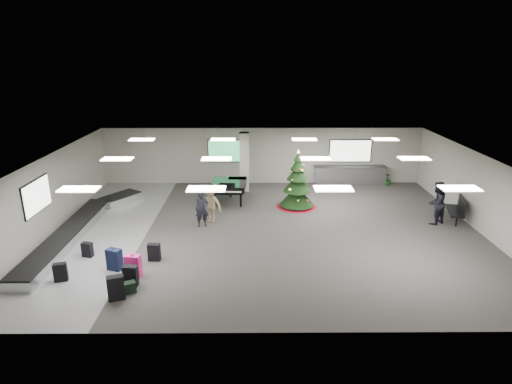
{
  "coord_description": "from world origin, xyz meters",
  "views": [
    {
      "loc": [
        -0.53,
        -16.8,
        7.22
      ],
      "look_at": [
        -0.4,
        1.0,
        1.4
      ],
      "focal_mm": 30.0,
      "sensor_mm": 36.0,
      "label": 1
    }
  ],
  "objects_px": {
    "baggage_carousel": "(80,227)",
    "service_counter": "(350,175)",
    "grand_piano": "(229,186)",
    "potted_plant_left": "(301,178)",
    "bench": "(458,208)",
    "pink_suitcase": "(133,266)",
    "traveler_b": "(211,204)",
    "potted_plant_right": "(387,179)",
    "traveler_bench": "(436,203)",
    "traveler_a": "(202,209)",
    "christmas_tree": "(297,187)"
  },
  "relations": [
    {
      "from": "grand_piano",
      "to": "potted_plant_left",
      "type": "height_order",
      "value": "grand_piano"
    },
    {
      "from": "traveler_a",
      "to": "potted_plant_left",
      "type": "bearing_deg",
      "value": 37.35
    },
    {
      "from": "pink_suitcase",
      "to": "bench",
      "type": "relative_size",
      "value": 0.46
    },
    {
      "from": "bench",
      "to": "traveler_a",
      "type": "relative_size",
      "value": 1.14
    },
    {
      "from": "bench",
      "to": "traveler_a",
      "type": "bearing_deg",
      "value": -160.95
    },
    {
      "from": "baggage_carousel",
      "to": "bench",
      "type": "distance_m",
      "value": 16.5
    },
    {
      "from": "traveler_b",
      "to": "grand_piano",
      "type": "bearing_deg",
      "value": 100.63
    },
    {
      "from": "grand_piano",
      "to": "potted_plant_right",
      "type": "relative_size",
      "value": 3.14
    },
    {
      "from": "service_counter",
      "to": "traveler_a",
      "type": "relative_size",
      "value": 2.59
    },
    {
      "from": "baggage_carousel",
      "to": "potted_plant_right",
      "type": "xyz_separation_m",
      "value": [
        14.96,
        6.57,
        0.14
      ]
    },
    {
      "from": "potted_plant_right",
      "to": "bench",
      "type": "bearing_deg",
      "value": -74.69
    },
    {
      "from": "pink_suitcase",
      "to": "traveler_bench",
      "type": "relative_size",
      "value": 0.42
    },
    {
      "from": "traveler_b",
      "to": "christmas_tree",
      "type": "bearing_deg",
      "value": 50.49
    },
    {
      "from": "grand_piano",
      "to": "bench",
      "type": "distance_m",
      "value": 10.69
    },
    {
      "from": "bench",
      "to": "traveler_bench",
      "type": "xyz_separation_m",
      "value": [
        -1.14,
        -0.32,
        0.36
      ]
    },
    {
      "from": "traveler_bench",
      "to": "potted_plant_left",
      "type": "relative_size",
      "value": 2.31
    },
    {
      "from": "baggage_carousel",
      "to": "potted_plant_left",
      "type": "relative_size",
      "value": 11.58
    },
    {
      "from": "baggage_carousel",
      "to": "traveler_a",
      "type": "distance_m",
      "value": 5.16
    },
    {
      "from": "baggage_carousel",
      "to": "christmas_tree",
      "type": "distance_m",
      "value": 9.97
    },
    {
      "from": "bench",
      "to": "traveler_a",
      "type": "distance_m",
      "value": 11.37
    },
    {
      "from": "traveler_b",
      "to": "baggage_carousel",
      "type": "bearing_deg",
      "value": -143.67
    },
    {
      "from": "baggage_carousel",
      "to": "service_counter",
      "type": "xyz_separation_m",
      "value": [
        12.84,
        6.73,
        0.33
      ]
    },
    {
      "from": "pink_suitcase",
      "to": "potted_plant_right",
      "type": "height_order",
      "value": "pink_suitcase"
    },
    {
      "from": "pink_suitcase",
      "to": "traveler_a",
      "type": "height_order",
      "value": "traveler_a"
    },
    {
      "from": "baggage_carousel",
      "to": "service_counter",
      "type": "distance_m",
      "value": 14.5
    },
    {
      "from": "service_counter",
      "to": "pink_suitcase",
      "type": "distance_m",
      "value": 14.25
    },
    {
      "from": "baggage_carousel",
      "to": "christmas_tree",
      "type": "height_order",
      "value": "christmas_tree"
    },
    {
      "from": "potted_plant_left",
      "to": "service_counter",
      "type": "bearing_deg",
      "value": 4.38
    },
    {
      "from": "baggage_carousel",
      "to": "traveler_a",
      "type": "height_order",
      "value": "traveler_a"
    },
    {
      "from": "baggage_carousel",
      "to": "traveler_bench",
      "type": "height_order",
      "value": "traveler_bench"
    },
    {
      "from": "traveler_b",
      "to": "potted_plant_right",
      "type": "height_order",
      "value": "traveler_b"
    },
    {
      "from": "christmas_tree",
      "to": "potted_plant_right",
      "type": "xyz_separation_m",
      "value": [
        5.5,
        3.51,
        -0.63
      ]
    },
    {
      "from": "baggage_carousel",
      "to": "bench",
      "type": "bearing_deg",
      "value": 3.91
    },
    {
      "from": "bench",
      "to": "traveler_bench",
      "type": "height_order",
      "value": "traveler_bench"
    },
    {
      "from": "bench",
      "to": "traveler_b",
      "type": "relative_size",
      "value": 1.06
    },
    {
      "from": "traveler_a",
      "to": "bench",
      "type": "bearing_deg",
      "value": -10.19
    },
    {
      "from": "service_counter",
      "to": "bench",
      "type": "bearing_deg",
      "value": -57.21
    },
    {
      "from": "traveler_b",
      "to": "potted_plant_right",
      "type": "relative_size",
      "value": 2.38
    },
    {
      "from": "traveler_a",
      "to": "potted_plant_right",
      "type": "xyz_separation_m",
      "value": [
        9.86,
        6.01,
        -0.43
      ]
    },
    {
      "from": "grand_piano",
      "to": "traveler_bench",
      "type": "relative_size",
      "value": 1.15
    },
    {
      "from": "service_counter",
      "to": "christmas_tree",
      "type": "relative_size",
      "value": 1.41
    },
    {
      "from": "service_counter",
      "to": "potted_plant_left",
      "type": "xyz_separation_m",
      "value": [
        -2.81,
        -0.22,
        -0.13
      ]
    },
    {
      "from": "service_counter",
      "to": "bench",
      "type": "xyz_separation_m",
      "value": [
        3.61,
        -5.61,
        0.06
      ]
    },
    {
      "from": "pink_suitcase",
      "to": "traveler_bench",
      "type": "bearing_deg",
      "value": 29.68
    },
    {
      "from": "potted_plant_right",
      "to": "traveler_a",
      "type": "bearing_deg",
      "value": -148.64
    },
    {
      "from": "traveler_b",
      "to": "service_counter",
      "type": "bearing_deg",
      "value": 61.89
    },
    {
      "from": "traveler_a",
      "to": "traveler_bench",
      "type": "height_order",
      "value": "traveler_bench"
    },
    {
      "from": "grand_piano",
      "to": "bench",
      "type": "relative_size",
      "value": 1.25
    },
    {
      "from": "bench",
      "to": "traveler_bench",
      "type": "relative_size",
      "value": 0.92
    },
    {
      "from": "grand_piano",
      "to": "baggage_carousel",
      "type": "bearing_deg",
      "value": -145.66
    }
  ]
}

